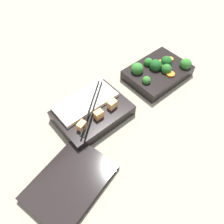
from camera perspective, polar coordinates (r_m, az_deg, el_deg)
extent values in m
plane|color=gray|center=(0.74, 4.32, 4.35)|extent=(3.00, 3.00, 0.00)
cube|color=black|center=(0.80, 11.89, 9.90)|extent=(0.22, 0.15, 0.04)
sphere|color=#236023|center=(0.80, 9.51, 12.66)|extent=(0.03, 0.03, 0.03)
sphere|color=#2D7028|center=(0.76, 6.60, 11.12)|extent=(0.04, 0.04, 0.04)
sphere|color=#19511E|center=(0.81, 13.94, 12.70)|extent=(0.04, 0.04, 0.04)
sphere|color=#2D7028|center=(0.82, 18.69, 11.77)|extent=(0.04, 0.04, 0.04)
sphere|color=#2D7028|center=(0.73, 9.00, 8.16)|extent=(0.03, 0.03, 0.03)
sphere|color=#19511E|center=(0.78, 11.34, 11.80)|extent=(0.04, 0.04, 0.04)
sphere|color=#236023|center=(0.78, 14.03, 10.80)|extent=(0.04, 0.04, 0.04)
cylinder|color=orange|center=(0.77, 15.03, 9.55)|extent=(0.04, 0.04, 0.01)
cylinder|color=orange|center=(0.84, 14.95, 13.18)|extent=(0.03, 0.03, 0.01)
cylinder|color=orange|center=(0.81, 12.51, 12.26)|extent=(0.04, 0.04, 0.01)
cube|color=black|center=(0.67, -5.10, -0.25)|extent=(0.22, 0.15, 0.04)
cube|color=silver|center=(0.66, -6.94, 2.73)|extent=(0.19, 0.09, 0.01)
cube|color=#EAB266|center=(0.64, 0.06, 2.02)|extent=(0.03, 0.02, 0.03)
cube|color=#F4A356|center=(0.62, -3.52, -0.66)|extent=(0.03, 0.02, 0.03)
cube|color=#F4A356|center=(0.60, -7.91, -3.59)|extent=(0.03, 0.02, 0.02)
sphere|color=#4C1E4C|center=(0.61, -7.71, -3.52)|extent=(0.02, 0.02, 0.02)
cylinder|color=black|center=(0.64, -5.61, 1.60)|extent=(0.17, 0.14, 0.01)
cylinder|color=black|center=(0.64, -5.00, 1.51)|extent=(0.17, 0.14, 0.01)
cube|color=black|center=(0.58, -10.82, -17.58)|extent=(0.24, 0.20, 0.02)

